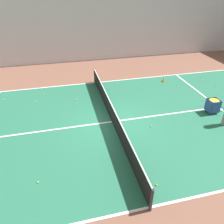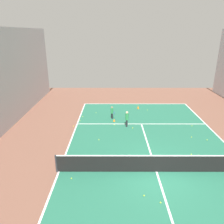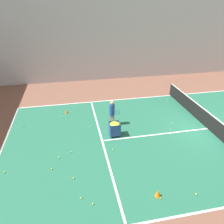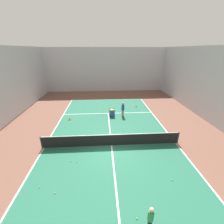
% 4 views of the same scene
% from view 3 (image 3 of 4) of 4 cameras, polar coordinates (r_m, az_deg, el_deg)
% --- Properties ---
extents(ground_plane, '(38.97, 38.97, 0.00)m').
position_cam_3_polar(ground_plane, '(15.05, 23.65, -4.00)').
color(ground_plane, brown).
extents(court_playing_area, '(10.86, 24.46, 0.00)m').
position_cam_3_polar(court_playing_area, '(15.05, 23.65, -3.99)').
color(court_playing_area, '#23664C').
rests_on(court_playing_area, ground).
extents(line_baseline_far, '(10.86, 0.10, 0.00)m').
position_cam_3_polar(line_baseline_far, '(13.22, -27.21, -9.44)').
color(line_baseline_far, white).
rests_on(line_baseline_far, ground).
extents(line_sideline_right, '(0.10, 24.46, 0.00)m').
position_cam_3_polar(line_sideline_right, '(19.18, 14.99, 4.22)').
color(line_sideline_right, white).
rests_on(line_sideline_right, ground).
extents(line_service_far, '(10.86, 0.10, 0.00)m').
position_cam_3_polar(line_service_far, '(12.69, -2.59, -7.53)').
color(line_service_far, white).
rests_on(line_service_far, ground).
extents(line_centre_service, '(0.10, 13.45, 0.00)m').
position_cam_3_polar(line_centre_service, '(15.05, 23.65, -3.98)').
color(line_centre_service, white).
rests_on(line_centre_service, ground).
extents(hall_enclosure_right, '(0.15, 35.27, 7.68)m').
position_cam_3_polar(hall_enclosure_right, '(22.86, 10.32, 18.43)').
color(hall_enclosure_right, silver).
rests_on(hall_enclosure_right, ground).
extents(tennis_net, '(11.16, 0.10, 1.05)m').
position_cam_3_polar(tennis_net, '(14.80, 24.04, -2.20)').
color(tennis_net, '#2D2D33').
rests_on(tennis_net, ground).
extents(coach_at_net, '(0.46, 0.69, 1.69)m').
position_cam_3_polar(coach_at_net, '(13.74, 0.02, 0.14)').
color(coach_at_net, gray).
rests_on(coach_at_net, ground).
extents(ball_cart, '(0.61, 0.62, 0.87)m').
position_cam_3_polar(ball_cart, '(12.82, 0.69, -3.82)').
color(ball_cart, '#2D478C').
rests_on(ball_cart, ground).
extents(training_cone_1, '(0.21, 0.21, 0.27)m').
position_cam_3_polar(training_cone_1, '(15.91, -11.82, 0.17)').
color(training_cone_1, orange).
rests_on(training_cone_1, ground).
extents(training_cone_3, '(0.25, 0.25, 0.32)m').
position_cam_3_polar(training_cone_3, '(9.77, 11.92, -20.04)').
color(training_cone_3, orange).
rests_on(training_cone_3, ground).
extents(tennis_ball_1, '(0.07, 0.07, 0.07)m').
position_cam_3_polar(tennis_ball_1, '(14.03, -5.58, -3.75)').
color(tennis_ball_1, yellow).
rests_on(tennis_ball_1, ground).
extents(tennis_ball_3, '(0.07, 0.07, 0.07)m').
position_cam_3_polar(tennis_ball_3, '(11.97, 0.20, -9.76)').
color(tennis_ball_3, yellow).
rests_on(tennis_ball_3, ground).
extents(tennis_ball_7, '(0.07, 0.07, 0.07)m').
position_cam_3_polar(tennis_ball_7, '(11.18, -15.42, -14.10)').
color(tennis_ball_7, yellow).
rests_on(tennis_ball_7, ground).
extents(tennis_ball_8, '(0.07, 0.07, 0.07)m').
position_cam_3_polar(tennis_ball_8, '(14.08, 15.08, -4.53)').
color(tennis_ball_8, yellow).
rests_on(tennis_ball_8, ground).
extents(tennis_ball_9, '(0.07, 0.07, 0.07)m').
position_cam_3_polar(tennis_ball_9, '(11.77, -13.64, -11.44)').
color(tennis_ball_9, yellow).
rests_on(tennis_ball_9, ground).
extents(tennis_ball_10, '(0.07, 0.07, 0.07)m').
position_cam_3_polar(tennis_ball_10, '(9.67, -8.10, -21.38)').
color(tennis_ball_10, yellow).
rests_on(tennis_ball_10, ground).
extents(tennis_ball_11, '(0.07, 0.07, 0.07)m').
position_cam_3_polar(tennis_ball_11, '(10.35, 21.14, -19.35)').
color(tennis_ball_11, yellow).
rests_on(tennis_ball_11, ground).
extents(tennis_ball_14, '(0.07, 0.07, 0.07)m').
position_cam_3_polar(tennis_ball_14, '(18.23, 14.27, 3.18)').
color(tennis_ball_14, yellow).
rests_on(tennis_ball_14, ground).
extents(tennis_ball_15, '(0.07, 0.07, 0.07)m').
position_cam_3_polar(tennis_ball_15, '(12.00, -10.65, -10.22)').
color(tennis_ball_15, yellow).
rests_on(tennis_ball_15, ground).
extents(tennis_ball_17, '(0.07, 0.07, 0.07)m').
position_cam_3_polar(tennis_ball_17, '(11.78, -26.30, -13.93)').
color(tennis_ball_17, yellow).
rests_on(tennis_ball_17, ground).
extents(tennis_ball_19, '(0.07, 0.07, 0.07)m').
position_cam_3_polar(tennis_ball_19, '(10.51, -9.95, -16.61)').
color(tennis_ball_19, yellow).
rests_on(tennis_ball_19, ground).
extents(tennis_ball_20, '(0.07, 0.07, 0.07)m').
position_cam_3_polar(tennis_ball_20, '(15.41, -12.82, -1.30)').
color(tennis_ball_20, yellow).
rests_on(tennis_ball_20, ground).
extents(tennis_ball_24, '(0.07, 0.07, 0.07)m').
position_cam_3_polar(tennis_ball_24, '(9.79, 12.54, -21.11)').
color(tennis_ball_24, yellow).
rests_on(tennis_ball_24, ground).
extents(tennis_ball_28, '(0.07, 0.07, 0.07)m').
position_cam_3_polar(tennis_ball_28, '(15.08, -22.20, -3.48)').
color(tennis_ball_28, yellow).
rests_on(tennis_ball_28, ground).
extents(tennis_ball_29, '(0.07, 0.07, 0.07)m').
position_cam_3_polar(tennis_ball_29, '(14.79, 15.53, -2.94)').
color(tennis_ball_29, yellow).
rests_on(tennis_ball_29, ground).
extents(tennis_ball_30, '(0.07, 0.07, 0.07)m').
position_cam_3_polar(tennis_ball_30, '(9.44, -5.03, -22.77)').
color(tennis_ball_30, yellow).
rests_on(tennis_ball_30, ground).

